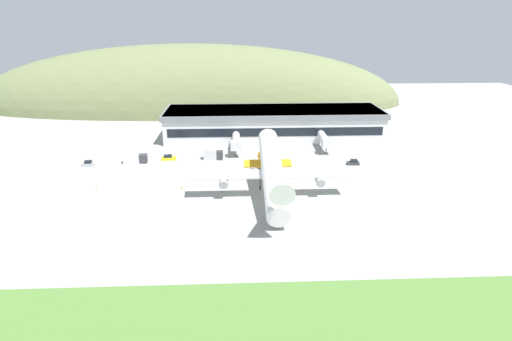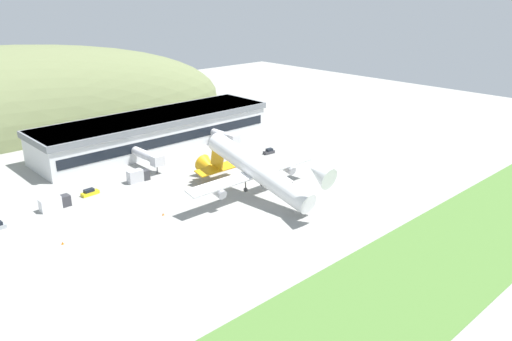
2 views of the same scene
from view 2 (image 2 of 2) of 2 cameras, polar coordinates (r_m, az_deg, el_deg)
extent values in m
plane|color=gray|center=(120.25, -2.41, -4.30)|extent=(361.60, 361.60, 0.00)
cube|color=#4C7533|center=(94.42, 16.35, -12.51)|extent=(325.44, 26.03, 0.08)
cube|color=silver|center=(168.49, -11.34, 4.46)|extent=(78.58, 20.61, 10.63)
cube|color=slate|center=(167.40, -11.44, 5.89)|extent=(79.78, 21.81, 1.91)
cube|color=black|center=(160.20, -9.35, 3.57)|extent=(75.44, 0.16, 2.98)
cylinder|color=silver|center=(148.44, -12.47, 1.71)|extent=(2.60, 12.40, 2.60)
cube|color=silver|center=(143.36, -11.19, 1.15)|extent=(3.38, 2.86, 2.86)
cylinder|color=slate|center=(144.41, -11.24, 0.44)|extent=(0.36, 0.36, 4.00)
cylinder|color=silver|center=(165.20, -3.76, 4.03)|extent=(2.60, 10.75, 2.60)
cube|color=silver|center=(161.22, -2.54, 3.64)|extent=(3.38, 2.86, 2.86)
cylinder|color=slate|center=(162.17, -2.65, 3.00)|extent=(0.36, 0.36, 4.00)
cylinder|color=white|center=(123.19, 0.29, 0.02)|extent=(5.16, 34.43, 12.68)
cone|color=white|center=(109.18, 7.27, -0.35)|extent=(5.06, 6.67, 6.20)
cone|color=orange|center=(139.06, -5.34, 0.31)|extent=(5.06, 7.67, 6.43)
cube|color=orange|center=(134.30, -4.36, 2.05)|extent=(0.50, 6.53, 9.77)
cube|color=orange|center=(135.96, -4.37, 0.26)|extent=(13.42, 3.60, 1.16)
cube|color=white|center=(124.77, -0.24, -0.35)|extent=(39.67, 3.61, 1.25)
cylinder|color=#9E9EA3|center=(117.74, -4.33, -2.44)|extent=(2.30, 4.02, 3.05)
cylinder|color=#9E9EA3|center=(132.78, 3.70, 0.24)|extent=(2.30, 4.02, 3.05)
cylinder|color=#2D2D2D|center=(123.91, -1.20, -1.75)|extent=(0.28, 0.28, 2.20)
cylinder|color=#2D2D2D|center=(124.32, -1.20, -2.22)|extent=(0.45, 1.10, 1.10)
cylinder|color=#2D2D2D|center=(127.48, 0.70, -1.10)|extent=(0.28, 0.28, 2.20)
cylinder|color=#2D2D2D|center=(127.89, 0.70, -1.56)|extent=(0.45, 1.10, 1.10)
cylinder|color=#2D2D2D|center=(115.76, 4.23, -1.73)|extent=(0.22, 0.22, 1.98)
cylinder|color=#2D2D2D|center=(116.13, 4.22, -2.18)|extent=(0.30, 0.82, 0.82)
cube|color=#333338|center=(159.19, 1.48, 2.10)|extent=(3.81, 1.95, 0.91)
cube|color=black|center=(159.05, 1.54, 2.40)|extent=(2.13, 1.58, 0.75)
cube|color=gold|center=(134.21, -18.42, -2.48)|extent=(4.65, 2.05, 0.91)
cube|color=black|center=(133.81, -18.54, -2.18)|extent=(2.60, 1.62, 0.75)
cube|color=#333338|center=(129.40, -21.01, -3.22)|extent=(2.33, 2.36, 2.70)
cube|color=black|center=(129.63, -20.57, -2.89)|extent=(0.13, 1.96, 1.19)
cube|color=silver|center=(128.15, -22.45, -3.55)|extent=(4.89, 2.43, 3.13)
cube|color=#333338|center=(140.53, -12.56, -0.49)|extent=(1.99, 2.28, 2.74)
cube|color=black|center=(140.80, -12.22, -0.20)|extent=(0.13, 1.89, 1.21)
cube|color=#B7B7BC|center=(139.12, -13.64, -0.65)|extent=(4.16, 2.34, 3.40)
cube|color=orange|center=(111.38, -21.22, -7.84)|extent=(0.52, 0.52, 0.03)
cone|color=orange|center=(111.25, -21.24, -7.71)|extent=(0.40, 0.40, 0.55)
cube|color=orange|center=(118.48, -10.56, -5.03)|extent=(0.52, 0.52, 0.03)
cone|color=orange|center=(118.36, -10.57, -4.90)|extent=(0.40, 0.40, 0.55)
camera|label=1|loc=(71.91, 51.47, 6.77)|focal=28.00mm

